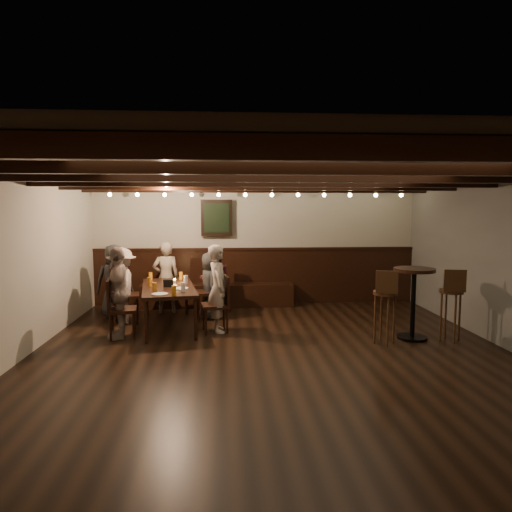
{
  "coord_description": "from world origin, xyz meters",
  "views": [
    {
      "loc": [
        -0.63,
        -5.74,
        1.94
      ],
      "look_at": [
        -0.15,
        1.3,
        1.2
      ],
      "focal_mm": 32.0,
      "sensor_mm": 36.0,
      "label": 1
    }
  ],
  "objects": [
    {
      "name": "chair_left_near",
      "position": [
        -2.35,
        1.97,
        0.3
      ],
      "size": [
        0.52,
        0.52,
        0.99
      ],
      "rotation": [
        0.0,
        0.0,
        -1.41
      ],
      "color": "black",
      "rests_on": "floor"
    },
    {
      "name": "bar_stool_left",
      "position": [
        1.64,
        0.52,
        0.4
      ],
      "size": [
        0.36,
        0.37,
        1.08
      ],
      "rotation": [
        0.0,
        0.0,
        -0.23
      ],
      "color": "#352310",
      "rests_on": "floor"
    },
    {
      "name": "chair_right_far",
      "position": [
        -0.78,
        1.32,
        0.27
      ],
      "size": [
        0.46,
        0.46,
        0.89
      ],
      "rotation": [
        0.0,
        0.0,
        1.73
      ],
      "color": "black",
      "rests_on": "floor"
    },
    {
      "name": "person_left_far",
      "position": [
        -2.23,
        1.08,
        0.69
      ],
      "size": [
        0.46,
        0.85,
        1.38
      ],
      "primitive_type": "imported",
      "rotation": [
        0.0,
        0.0,
        -1.41
      ],
      "color": "gray",
      "rests_on": "floor"
    },
    {
      "name": "room",
      "position": [
        -0.29,
        2.21,
        1.07
      ],
      "size": [
        7.0,
        7.0,
        7.0
      ],
      "color": "black",
      "rests_on": "ground"
    },
    {
      "name": "pint_d",
      "position": [
        -1.3,
        1.89,
        0.75
      ],
      "size": [
        0.07,
        0.07,
        0.14
      ],
      "primitive_type": "cylinder",
      "color": "silver",
      "rests_on": "dining_table"
    },
    {
      "name": "person_bench_left",
      "position": [
        -2.59,
        2.39,
        0.66
      ],
      "size": [
        0.7,
        0.51,
        1.31
      ],
      "primitive_type": "imported",
      "rotation": [
        0.0,
        0.0,
        3.3
      ],
      "color": "#2A2B2D",
      "rests_on": "floor"
    },
    {
      "name": "person_bench_centre",
      "position": [
        -1.73,
        2.68,
        0.66
      ],
      "size": [
        0.53,
        0.39,
        1.33
      ],
      "primitive_type": "imported",
      "rotation": [
        0.0,
        0.0,
        3.3
      ],
      "color": "gray",
      "rests_on": "floor"
    },
    {
      "name": "person_right_far",
      "position": [
        -0.75,
        1.32,
        0.69
      ],
      "size": [
        0.41,
        0.55,
        1.38
      ],
      "primitive_type": "imported",
      "rotation": [
        0.0,
        0.0,
        1.73
      ],
      "color": "#AB9C90",
      "rests_on": "floor"
    },
    {
      "name": "pint_b",
      "position": [
        -1.42,
        2.33,
        0.75
      ],
      "size": [
        0.07,
        0.07,
        0.14
      ],
      "primitive_type": "cylinder",
      "color": "#BF7219",
      "rests_on": "dining_table"
    },
    {
      "name": "bar_stool_right",
      "position": [
        2.64,
        0.57,
        0.4
      ],
      "size": [
        0.35,
        0.37,
        1.08
      ],
      "rotation": [
        0.0,
        0.0,
        -0.22
      ],
      "color": "#352310",
      "rests_on": "floor"
    },
    {
      "name": "person_right_near",
      "position": [
        -0.89,
        2.21,
        0.59
      ],
      "size": [
        0.46,
        0.63,
        1.18
      ],
      "primitive_type": "imported",
      "rotation": [
        0.0,
        0.0,
        1.73
      ],
      "color": "#272729",
      "rests_on": "floor"
    },
    {
      "name": "candle",
      "position": [
        -1.49,
        1.96,
        0.7
      ],
      "size": [
        0.05,
        0.05,
        0.05
      ],
      "primitive_type": "cylinder",
      "color": "beige",
      "rests_on": "dining_table"
    },
    {
      "name": "pint_c",
      "position": [
        -1.87,
        1.7,
        0.75
      ],
      "size": [
        0.07,
        0.07,
        0.14
      ],
      "primitive_type": "cylinder",
      "color": "#BF7219",
      "rests_on": "dining_table"
    },
    {
      "name": "dining_table",
      "position": [
        -1.56,
        1.65,
        0.62
      ],
      "size": [
        1.1,
        1.92,
        0.68
      ],
      "rotation": [
        0.0,
        0.0,
        0.16
      ],
      "color": "black",
      "rests_on": "floor"
    },
    {
      "name": "person_bench_right",
      "position": [
        -0.82,
        2.68,
        0.61
      ],
      "size": [
        0.65,
        0.55,
        1.21
      ],
      "primitive_type": "imported",
      "rotation": [
        0.0,
        0.0,
        3.3
      ],
      "color": "maroon",
      "rests_on": "floor"
    },
    {
      "name": "condiment_caddy",
      "position": [
        -1.55,
        1.6,
        0.74
      ],
      "size": [
        0.15,
        0.1,
        0.12
      ],
      "primitive_type": "cube",
      "color": "black",
      "rests_on": "dining_table"
    },
    {
      "name": "pint_f",
      "position": [
        -1.28,
        1.14,
        0.75
      ],
      "size": [
        0.07,
        0.07,
        0.14
      ],
      "primitive_type": "cylinder",
      "color": "silver",
      "rests_on": "dining_table"
    },
    {
      "name": "high_top_table",
      "position": [
        2.14,
        0.73,
        0.7
      ],
      "size": [
        0.6,
        0.6,
        1.06
      ],
      "color": "black",
      "rests_on": "floor"
    },
    {
      "name": "plate_far",
      "position": [
        -1.34,
        1.38,
        0.69
      ],
      "size": [
        0.24,
        0.24,
        0.01
      ],
      "primitive_type": "cylinder",
      "color": "white",
      "rests_on": "dining_table"
    },
    {
      "name": "chair_left_far",
      "position": [
        -2.2,
        1.09,
        0.27
      ],
      "size": [
        0.47,
        0.47,
        0.89
      ],
      "rotation": [
        0.0,
        0.0,
        -1.41
      ],
      "color": "black",
      "rests_on": "floor"
    },
    {
      "name": "person_left_near",
      "position": [
        -2.37,
        1.97,
        0.64
      ],
      "size": [
        0.61,
        0.9,
        1.29
      ],
      "primitive_type": "imported",
      "rotation": [
        0.0,
        0.0,
        -1.41
      ],
      "color": "#A18E88",
      "rests_on": "floor"
    },
    {
      "name": "pint_e",
      "position": [
        -1.71,
        1.17,
        0.75
      ],
      "size": [
        0.07,
        0.07,
        0.14
      ],
      "primitive_type": "cylinder",
      "color": "#BF7219",
      "rests_on": "dining_table"
    },
    {
      "name": "pint_g",
      "position": [
        -1.38,
        0.87,
        0.75
      ],
      "size": [
        0.07,
        0.07,
        0.14
      ],
      "primitive_type": "cylinder",
      "color": "#BF7219",
      "rests_on": "dining_table"
    },
    {
      "name": "chair_right_near",
      "position": [
        -0.92,
        2.21,
        0.3
      ],
      "size": [
        0.51,
        0.51,
        0.97
      ],
      "rotation": [
        0.0,
        0.0,
        1.73
      ],
      "color": "black",
      "rests_on": "floor"
    },
    {
      "name": "plate_near",
      "position": [
        -1.6,
        0.93,
        0.69
      ],
      "size": [
        0.24,
        0.24,
        0.01
      ],
      "primitive_type": "cylinder",
      "color": "white",
      "rests_on": "dining_table"
    },
    {
      "name": "pint_a",
      "position": [
        -1.95,
        2.29,
        0.75
      ],
      "size": [
        0.07,
        0.07,
        0.14
      ],
      "primitive_type": "cylinder",
      "color": "#BF7219",
      "rests_on": "dining_table"
    }
  ]
}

